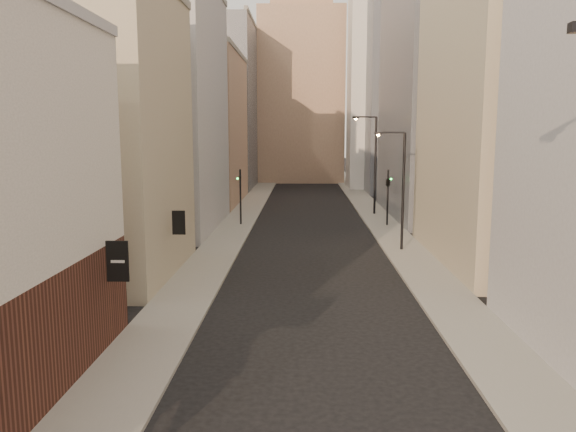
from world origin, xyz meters
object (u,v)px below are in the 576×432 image
object	(u,v)px
streetlamp_far	(373,159)
streetlamp_mid	(400,184)
white_tower	(377,60)
traffic_light_right	(388,183)
traffic_light_left	(240,187)
clock_tower	(301,76)

from	to	relation	value
streetlamp_far	streetlamp_mid	bearing A→B (deg)	-106.54
white_tower	streetlamp_far	size ratio (longest dim) A/B	4.25
streetlamp_far	traffic_light_right	bearing A→B (deg)	-101.78
white_tower	traffic_light_left	distance (m)	41.09
clock_tower	traffic_light_left	xyz separation A→B (m)	(-5.14, -48.62, -14.17)
streetlamp_far	traffic_light_right	xyz separation A→B (m)	(0.48, -6.98, -1.72)
white_tower	traffic_light_left	size ratio (longest dim) A/B	8.30
streetlamp_mid	traffic_light_right	world-z (taller)	streetlamp_mid
white_tower	streetlamp_mid	bearing A→B (deg)	-95.02
streetlamp_mid	streetlamp_far	xyz separation A→B (m)	(0.25, 17.28, 0.86)
clock_tower	streetlamp_far	size ratio (longest dim) A/B	4.60
streetlamp_mid	clock_tower	bearing A→B (deg)	115.14
clock_tower	traffic_light_right	world-z (taller)	clock_tower
traffic_light_left	traffic_light_right	xyz separation A→B (m)	(12.91, -0.12, 0.40)
streetlamp_mid	streetlamp_far	distance (m)	17.31
streetlamp_far	traffic_light_right	world-z (taller)	streetlamp_far
traffic_light_left	streetlamp_mid	bearing A→B (deg)	156.11
streetlamp_mid	white_tower	bearing A→B (deg)	103.32
streetlamp_far	traffic_light_right	size ratio (longest dim) A/B	1.95
traffic_light_left	traffic_light_right	bearing A→B (deg)	-163.86
clock_tower	traffic_light_right	xyz separation A→B (m)	(7.77, -48.74, -13.77)
streetlamp_mid	traffic_light_right	xyz separation A→B (m)	(0.73, 10.31, -0.85)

